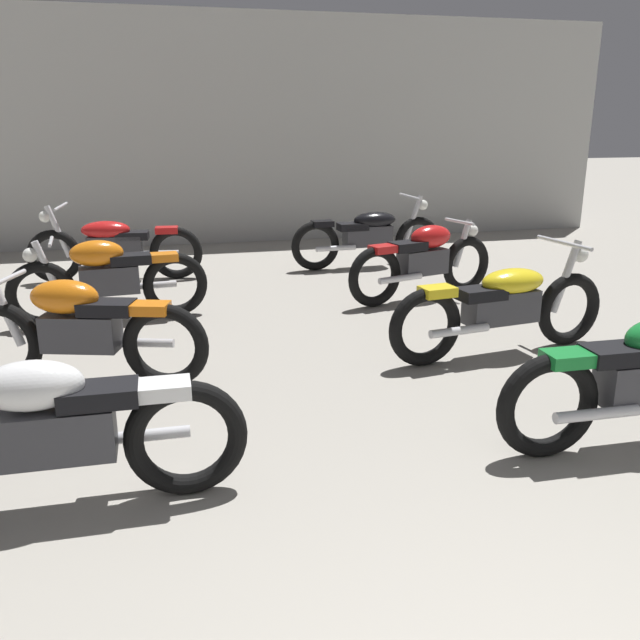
# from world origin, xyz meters

# --- Properties ---
(back_wall) EXTENTS (13.39, 0.24, 3.60)m
(back_wall) POSITION_xyz_m (0.00, 10.67, 1.80)
(back_wall) COLOR #B2B2AD
(back_wall) RESTS_ON ground
(motorcycle_left_row_1) EXTENTS (1.97, 0.48, 0.88)m
(motorcycle_left_row_1) POSITION_xyz_m (-1.73, 2.79, 0.46)
(motorcycle_left_row_1) COLOR black
(motorcycle_left_row_1) RESTS_ON ground
(motorcycle_left_row_2) EXTENTS (1.91, 0.73, 0.88)m
(motorcycle_left_row_2) POSITION_xyz_m (-1.77, 4.58, 0.46)
(motorcycle_left_row_2) COLOR black
(motorcycle_left_row_2) RESTS_ON ground
(motorcycle_left_row_3) EXTENTS (1.97, 0.50, 0.88)m
(motorcycle_left_row_3) POSITION_xyz_m (-1.65, 6.32, 0.46)
(motorcycle_left_row_3) COLOR black
(motorcycle_left_row_3) RESTS_ON ground
(motorcycle_left_row_4) EXTENTS (2.17, 0.68, 0.97)m
(motorcycle_left_row_4) POSITION_xyz_m (-1.67, 8.18, 0.45)
(motorcycle_left_row_4) COLOR black
(motorcycle_left_row_4) RESTS_ON ground
(motorcycle_right_row_2) EXTENTS (2.17, 0.69, 0.97)m
(motorcycle_right_row_2) POSITION_xyz_m (1.73, 4.45, 0.45)
(motorcycle_right_row_2) COLOR black
(motorcycle_right_row_2) RESTS_ON ground
(motorcycle_right_row_3) EXTENTS (1.93, 0.71, 0.88)m
(motorcycle_right_row_3) POSITION_xyz_m (1.78, 6.38, 0.46)
(motorcycle_right_row_3) COLOR black
(motorcycle_right_row_3) RESTS_ON ground
(motorcycle_right_row_4) EXTENTS (2.17, 0.68, 0.97)m
(motorcycle_right_row_4) POSITION_xyz_m (1.71, 8.18, 0.45)
(motorcycle_right_row_4) COLOR black
(motorcycle_right_row_4) RESTS_ON ground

